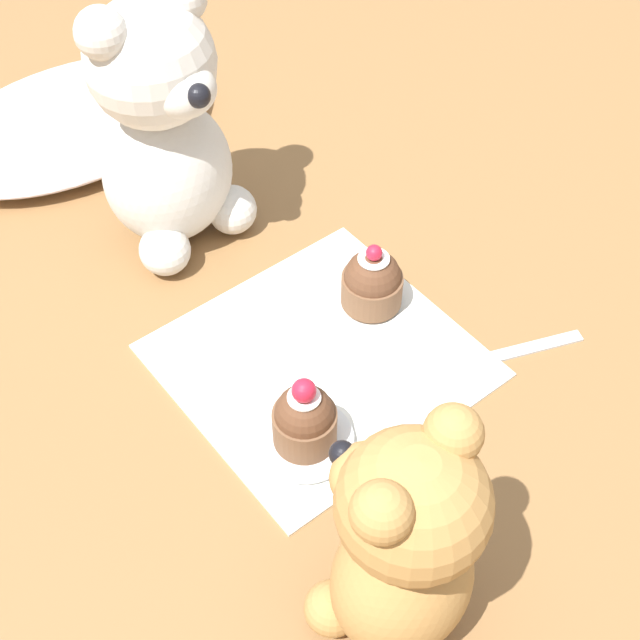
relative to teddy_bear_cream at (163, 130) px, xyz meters
name	(u,v)px	position (x,y,z in m)	size (l,w,h in m)	color
ground_plane	(320,362)	(0.01, -0.22, -0.12)	(4.00, 4.00, 0.00)	olive
knitted_placemat	(320,359)	(0.01, -0.22, -0.12)	(0.25, 0.24, 0.01)	silver
tulle_cloth	(73,121)	(-0.01, 0.20, -0.10)	(0.33, 0.21, 0.04)	silver
teddy_bear_cream	(163,130)	(0.00, 0.00, 0.00)	(0.14, 0.14, 0.26)	silver
teddy_bear_tan	(403,545)	(-0.10, -0.43, -0.02)	(0.12, 0.12, 0.21)	#B78447
cupcake_near_cream_bear	(372,282)	(0.09, -0.20, -0.09)	(0.06, 0.06, 0.07)	brown
saucer_plate	(305,440)	(-0.06, -0.28, -0.11)	(0.08, 0.08, 0.01)	silver
cupcake_near_tan_bear	(305,419)	(-0.06, -0.28, -0.08)	(0.05, 0.05, 0.07)	brown
teaspoon	(528,348)	(0.16, -0.33, -0.12)	(0.10, 0.01, 0.01)	silver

